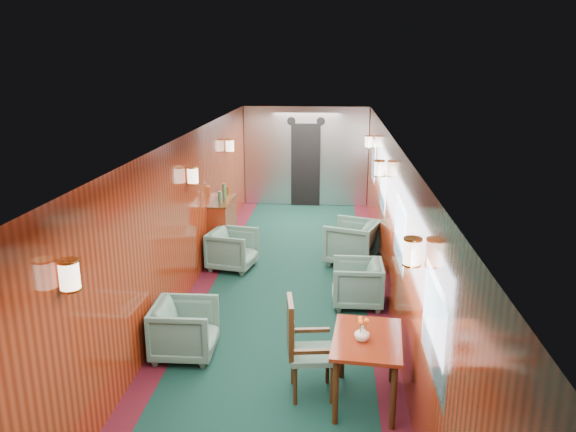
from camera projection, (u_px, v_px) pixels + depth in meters
The scene contains 12 objects.
room at pixel (284, 196), 7.76m from camera, with size 12.00×12.10×2.40m.
bulkhead at pixel (306, 157), 13.56m from camera, with size 2.98×0.17×2.39m.
windows_right at pixel (390, 207), 7.93m from camera, with size 0.02×8.60×0.80m.
wall_sconces at pixel (287, 177), 8.26m from camera, with size 2.97×7.97×0.25m.
dining_table at pixel (367, 348), 5.72m from camera, with size 0.77×1.04×0.74m.
side_chair at pixel (302, 344), 5.87m from camera, with size 0.55×0.57×1.09m.
credenza at pixel (223, 225), 10.36m from camera, with size 0.35×1.10×1.27m.
flower_vase at pixel (362, 333), 5.60m from camera, with size 0.15×0.15×0.16m, color silver.
armchair_left_near at pixel (185, 329), 6.72m from camera, with size 0.72×0.74×0.68m, color #1C4139.
armchair_left_far at pixel (233, 249), 9.55m from camera, with size 0.72×0.75×0.68m, color #1C4139.
armchair_right_near at pixel (357, 283), 8.12m from camera, with size 0.71×0.73×0.66m, color #1C4139.
armchair_right_far at pixel (352, 242), 9.78m from camera, with size 0.82×0.84×0.77m, color #1C4139.
Camera 1 is at (0.69, -7.52, 3.46)m, focal length 35.00 mm.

